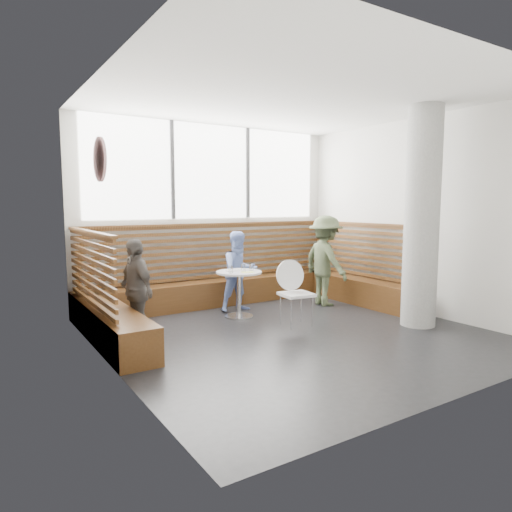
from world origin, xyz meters
TOP-DOWN VIEW (x-y plane):
  - room at (0.00, 0.00)m, footprint 5.00×5.00m
  - booth at (0.00, 1.77)m, footprint 5.00×2.50m
  - concrete_column at (1.85, -0.60)m, footprint 0.50×0.50m
  - wall_art at (-2.46, 0.40)m, footprint 0.03×0.50m
  - cafe_table at (-0.16, 1.25)m, footprint 0.72×0.72m
  - cafe_chair at (0.29, 0.42)m, footprint 0.46×0.45m
  - adult_man at (1.59, 1.19)m, footprint 0.66×1.07m
  - child_back at (0.07, 1.62)m, footprint 0.67×0.53m
  - child_left at (-1.93, 0.92)m, footprint 0.44×0.83m
  - plate_near at (-0.24, 1.35)m, footprint 0.19×0.19m
  - plate_far at (-0.08, 1.43)m, footprint 0.20×0.20m
  - glass_left at (-0.36, 1.17)m, footprint 0.07×0.07m
  - glass_mid at (-0.11, 1.21)m, footprint 0.07×0.07m
  - glass_right at (0.07, 1.25)m, footprint 0.07×0.07m
  - menu_card at (-0.10, 1.09)m, footprint 0.23×0.19m

SIDE VIEW (x-z plane):
  - booth at x=0.00m, z-range -0.31..1.13m
  - cafe_table at x=-0.16m, z-range 0.16..0.90m
  - cafe_chair at x=0.29m, z-range 0.09..1.05m
  - child_back at x=0.07m, z-range 0.00..1.35m
  - child_left at x=-1.93m, z-range 0.00..1.35m
  - menu_card at x=-0.10m, z-range 0.74..0.75m
  - plate_near at x=-0.24m, z-range 0.74..0.76m
  - plate_far at x=-0.08m, z-range 0.74..0.76m
  - glass_left at x=-0.36m, z-range 0.74..0.85m
  - glass_right at x=0.07m, z-range 0.74..0.86m
  - adult_man at x=1.59m, z-range 0.00..1.60m
  - glass_mid at x=-0.11m, z-range 0.74..0.86m
  - concrete_column at x=1.85m, z-range 0.00..3.20m
  - room at x=0.00m, z-range 0.00..3.20m
  - wall_art at x=-2.46m, z-range 2.05..2.55m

